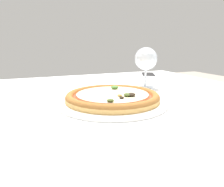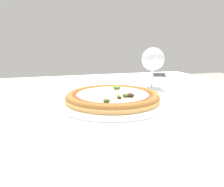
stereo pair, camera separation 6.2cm
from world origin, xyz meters
name	(u,v)px [view 1 (the left image)]	position (x,y,z in m)	size (l,w,h in m)	color
dining_table	(111,131)	(0.00, 0.00, 0.67)	(1.16, 1.15, 0.76)	brown
pizza_plate	(112,98)	(0.00, -0.01, 0.77)	(0.31, 0.31, 0.04)	white
wine_glass_far_left	(146,60)	(0.21, 0.16, 0.86)	(0.09, 0.09, 0.15)	silver
cell_phone	(148,75)	(0.37, 0.41, 0.76)	(0.13, 0.16, 0.01)	white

